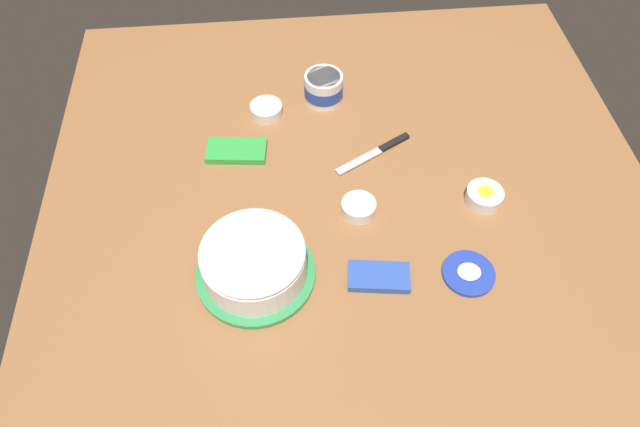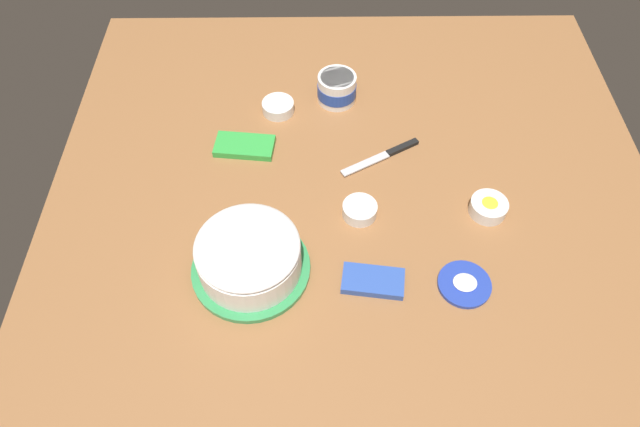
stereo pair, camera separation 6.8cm
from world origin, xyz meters
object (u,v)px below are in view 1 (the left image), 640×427
(frosted_cake, at_px, (254,262))
(frosting_tub, at_px, (324,87))
(sprinkle_bowl_blue, at_px, (359,207))
(sprinkle_bowl_rainbow, at_px, (266,109))
(candy_box_lower, at_px, (379,277))
(candy_box_upper, at_px, (237,151))
(frosting_tub_lid, at_px, (469,273))
(sprinkle_bowl_yellow, at_px, (484,196))
(spreading_knife, at_px, (380,150))

(frosted_cake, height_order, frosting_tub, frosted_cake)
(frosting_tub, xyz_separation_m, sprinkle_bowl_blue, (-0.04, 0.42, -0.02))
(sprinkle_bowl_rainbow, height_order, sprinkle_bowl_blue, same)
(sprinkle_bowl_rainbow, bearing_deg, candy_box_lower, 112.34)
(candy_box_lower, distance_m, candy_box_upper, 0.52)
(frosting_tub_lid, relative_size, sprinkle_bowl_blue, 1.42)
(sprinkle_bowl_rainbow, relative_size, sprinkle_bowl_yellow, 0.99)
(sprinkle_bowl_blue, distance_m, candy_box_lower, 0.20)
(frosting_tub, height_order, sprinkle_bowl_blue, frosting_tub)
(spreading_knife, relative_size, sprinkle_bowl_yellow, 2.37)
(candy_box_upper, bearing_deg, frosting_tub_lid, 147.20)
(spreading_knife, bearing_deg, frosting_tub_lid, 109.50)
(sprinkle_bowl_rainbow, bearing_deg, frosting_tub, -164.01)
(spreading_knife, bearing_deg, frosted_cake, 45.88)
(spreading_knife, xyz_separation_m, sprinkle_bowl_yellow, (-0.23, 0.19, 0.01))
(frosting_tub_lid, distance_m, candy_box_lower, 0.20)
(frosting_tub_lid, distance_m, sprinkle_bowl_rainbow, 0.72)
(sprinkle_bowl_blue, bearing_deg, frosting_tub, -83.89)
(frosting_tub_lid, xyz_separation_m, spreading_knife, (0.14, -0.40, -0.00))
(frosting_tub_lid, bearing_deg, sprinkle_bowl_rainbow, -52.60)
(frosted_cake, relative_size, frosting_tub, 2.44)
(sprinkle_bowl_blue, xyz_separation_m, candy_box_upper, (0.30, -0.22, -0.01))
(frosting_tub, xyz_separation_m, candy_box_upper, (0.25, 0.19, -0.03))
(frosting_tub, xyz_separation_m, sprinkle_bowl_rainbow, (0.17, 0.05, -0.03))
(frosted_cake, xyz_separation_m, sprinkle_bowl_blue, (-0.26, -0.16, -0.04))
(sprinkle_bowl_yellow, relative_size, candy_box_lower, 0.66)
(spreading_knife, bearing_deg, frosting_tub, -59.85)
(frosting_tub_lid, height_order, sprinkle_bowl_yellow, sprinkle_bowl_yellow)
(candy_box_lower, bearing_deg, frosted_cake, 0.28)
(frosting_tub, distance_m, candy_box_upper, 0.32)
(frosting_tub_lid, height_order, candy_box_lower, candy_box_lower)
(sprinkle_bowl_blue, bearing_deg, sprinkle_bowl_rainbow, -60.14)
(spreading_knife, height_order, sprinkle_bowl_blue, sprinkle_bowl_blue)
(sprinkle_bowl_yellow, height_order, candy_box_upper, sprinkle_bowl_yellow)
(sprinkle_bowl_yellow, bearing_deg, sprinkle_bowl_blue, 0.73)
(candy_box_lower, bearing_deg, sprinkle_bowl_blue, -76.14)
(sprinkle_bowl_rainbow, bearing_deg, spreading_knife, 149.51)
(sprinkle_bowl_yellow, bearing_deg, candy_box_lower, 33.94)
(sprinkle_bowl_rainbow, xyz_separation_m, candy_box_lower, (-0.23, 0.56, -0.01))
(sprinkle_bowl_blue, bearing_deg, candy_box_upper, -37.03)
(frosting_tub, height_order, candy_box_upper, frosting_tub)
(candy_box_lower, height_order, candy_box_upper, same)
(sprinkle_bowl_yellow, xyz_separation_m, candy_box_upper, (0.61, -0.22, -0.01))
(candy_box_lower, bearing_deg, sprinkle_bowl_rainbow, -59.62)
(frosted_cake, height_order, candy_box_lower, frosted_cake)
(frosting_tub_lid, height_order, spreading_knife, frosting_tub_lid)
(frosting_tub, distance_m, frosting_tub_lid, 0.67)
(spreading_knife, relative_size, sprinkle_bowl_rainbow, 2.40)
(frosting_tub, bearing_deg, frosting_tub_lid, 113.53)
(frosting_tub_lid, bearing_deg, sprinkle_bowl_blue, -41.98)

